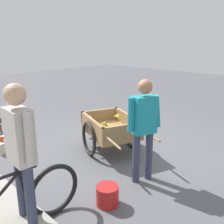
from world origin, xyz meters
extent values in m
plane|color=#56565B|center=(0.00, 0.00, 0.00)|extent=(24.00, 24.00, 0.00)
cube|color=#937047|center=(-0.07, 0.14, 0.40)|extent=(1.31, 1.14, 0.10)
cube|color=#937047|center=(0.41, -0.05, 0.57)|extent=(0.35, 0.77, 0.24)
cube|color=#937047|center=(-0.56, 0.33, 0.57)|extent=(0.35, 0.77, 0.24)
cube|color=#937047|center=(0.06, 0.49, 0.57)|extent=(1.05, 0.45, 0.24)
cube|color=#937047|center=(-0.21, -0.20, 0.57)|extent=(1.05, 0.45, 0.24)
torus|color=black|center=(0.08, 0.55, 0.32)|extent=(0.62, 0.29, 0.64)
torus|color=black|center=(-0.23, -0.27, 0.32)|extent=(0.62, 0.29, 0.64)
cylinder|color=#9E9EA8|center=(-0.07, 0.14, 0.32)|extent=(0.36, 0.83, 0.04)
cylinder|color=#937047|center=(-0.72, 0.76, 0.55)|extent=(0.53, 0.23, 0.04)
cylinder|color=#937047|center=(-0.97, 0.12, 0.55)|extent=(0.53, 0.23, 0.04)
cylinder|color=#9E9EA8|center=(0.36, -0.03, 0.18)|extent=(0.04, 0.04, 0.35)
ellipsoid|color=gold|center=(-0.48, 0.13, 0.51)|extent=(0.17, 0.14, 0.14)
ellipsoid|color=gold|center=(-0.45, 0.13, 0.52)|extent=(0.19, 0.08, 0.04)
ellipsoid|color=gold|center=(-0.43, 0.13, 0.53)|extent=(0.18, 0.10, 0.14)
ellipsoid|color=gold|center=(0.25, 0.27, 0.51)|extent=(0.17, 0.13, 0.14)
ellipsoid|color=gold|center=(0.26, 0.27, 0.52)|extent=(0.19, 0.06, 0.08)
ellipsoid|color=gold|center=(0.28, 0.27, 0.53)|extent=(0.17, 0.15, 0.07)
ellipsoid|color=gold|center=(0.29, 0.27, 0.54)|extent=(0.18, 0.09, 0.12)
ellipsoid|color=gold|center=(-0.40, 0.44, 0.56)|extent=(0.16, 0.15, 0.14)
ellipsoid|color=gold|center=(-0.39, 0.44, 0.57)|extent=(0.18, 0.12, 0.10)
ellipsoid|color=gold|center=(-0.38, 0.44, 0.58)|extent=(0.18, 0.15, 0.05)
ellipsoid|color=gold|center=(-0.36, 0.45, 0.59)|extent=(0.19, 0.11, 0.10)
ellipsoid|color=gold|center=(-0.35, 0.45, 0.60)|extent=(0.17, 0.05, 0.15)
ellipsoid|color=gold|center=(-0.39, 0.26, 0.49)|extent=(0.18, 0.12, 0.13)
ellipsoid|color=gold|center=(-0.38, 0.26, 0.50)|extent=(0.19, 0.08, 0.09)
ellipsoid|color=gold|center=(-0.36, 0.26, 0.51)|extent=(0.18, 0.14, 0.09)
ellipsoid|color=gold|center=(-0.34, 0.26, 0.52)|extent=(0.17, 0.12, 0.14)
ellipsoid|color=gold|center=(-0.46, 0.06, 0.53)|extent=(0.16, 0.14, 0.15)
ellipsoid|color=gold|center=(-0.45, 0.06, 0.54)|extent=(0.18, 0.13, 0.07)
ellipsoid|color=gold|center=(-0.43, 0.06, 0.55)|extent=(0.18, 0.13, 0.08)
ellipsoid|color=gold|center=(-0.41, 0.06, 0.56)|extent=(0.18, 0.11, 0.14)
ellipsoid|color=gold|center=(-0.11, 0.40, 0.53)|extent=(0.18, 0.05, 0.12)
ellipsoid|color=gold|center=(-0.11, 0.40, 0.54)|extent=(0.19, 0.08, 0.10)
ellipsoid|color=gold|center=(-0.09, 0.40, 0.55)|extent=(0.18, 0.14, 0.05)
ellipsoid|color=gold|center=(-0.08, 0.41, 0.56)|extent=(0.19, 0.06, 0.10)
ellipsoid|color=gold|center=(-0.07, 0.41, 0.57)|extent=(0.18, 0.05, 0.13)
ellipsoid|color=gold|center=(0.27, 0.32, 0.60)|extent=(0.18, 0.11, 0.14)
ellipsoid|color=gold|center=(0.30, 0.31, 0.61)|extent=(0.18, 0.05, 0.05)
ellipsoid|color=gold|center=(0.32, 0.31, 0.62)|extent=(0.17, 0.12, 0.14)
ellipsoid|color=gold|center=(-0.07, -0.09, 0.61)|extent=(0.18, 0.09, 0.14)
ellipsoid|color=gold|center=(-0.05, -0.09, 0.62)|extent=(0.19, 0.05, 0.09)
ellipsoid|color=gold|center=(-0.04, -0.09, 0.63)|extent=(0.19, 0.12, 0.08)
ellipsoid|color=gold|center=(-0.02, -0.09, 0.64)|extent=(0.18, 0.06, 0.13)
ellipsoid|color=gold|center=(-0.22, 0.39, 0.61)|extent=(0.18, 0.06, 0.12)
ellipsoid|color=gold|center=(-0.21, 0.39, 0.62)|extent=(0.19, 0.09, 0.09)
ellipsoid|color=gold|center=(-0.20, 0.40, 0.63)|extent=(0.18, 0.06, 0.05)
ellipsoid|color=gold|center=(-0.18, 0.40, 0.64)|extent=(0.17, 0.15, 0.11)
ellipsoid|color=gold|center=(-0.18, 0.40, 0.65)|extent=(0.17, 0.14, 0.12)
cylinder|color=#333851|center=(-1.11, 0.66, 0.38)|extent=(0.11, 0.11, 0.77)
cylinder|color=#333851|center=(-1.19, 0.46, 0.38)|extent=(0.11, 0.11, 0.77)
cube|color=teal|center=(-1.15, 0.56, 1.04)|extent=(0.31, 0.39, 0.54)
sphere|color=#9E704C|center=(-1.15, 0.56, 1.44)|extent=(0.21, 0.21, 0.21)
cylinder|color=teal|center=(-1.07, 0.76, 1.07)|extent=(0.08, 0.08, 0.49)
cylinder|color=teal|center=(-1.23, 0.35, 1.07)|extent=(0.08, 0.16, 0.50)
torus|color=black|center=(-0.86, 1.92, 0.33)|extent=(0.10, 0.66, 0.66)
cylinder|color=black|center=(-0.84, 2.42, 0.73)|extent=(0.07, 0.60, 0.04)
cylinder|color=black|center=(-0.84, 2.30, 0.56)|extent=(0.04, 0.10, 0.45)
ellipsoid|color=black|center=(-0.84, 2.28, 0.82)|extent=(0.20, 0.08, 0.06)
cylinder|color=#333851|center=(-0.95, 2.28, 0.41)|extent=(0.11, 0.11, 0.83)
cylinder|color=#333851|center=(-0.73, 2.26, 0.41)|extent=(0.11, 0.11, 0.83)
cube|color=#B7B2AD|center=(-0.84, 2.27, 1.12)|extent=(0.35, 0.22, 0.59)
sphere|color=tan|center=(-0.84, 2.27, 1.56)|extent=(0.22, 0.22, 0.22)
cylinder|color=#B7B2AD|center=(-1.06, 2.28, 1.15)|extent=(0.08, 0.09, 0.53)
cylinder|color=#B7B2AD|center=(-0.62, 2.26, 1.15)|extent=(0.08, 0.15, 0.53)
sphere|color=#4C3823|center=(2.49, 1.06, 0.33)|extent=(0.14, 0.14, 0.14)
cylinder|color=#4C3823|center=(2.44, 1.20, 0.09)|extent=(0.04, 0.04, 0.18)
cylinder|color=#B21E1E|center=(-1.19, 1.35, 0.13)|extent=(0.30, 0.30, 0.26)
cube|color=beige|center=(1.44, 1.56, 0.11)|extent=(0.44, 0.32, 0.22)
sphere|color=#B23319|center=(1.37, 1.62, 0.27)|extent=(0.09, 0.09, 0.09)
sphere|color=#B23319|center=(1.36, 1.53, 0.27)|extent=(0.10, 0.10, 0.10)
sphere|color=red|center=(1.35, 1.53, 0.26)|extent=(0.08, 0.08, 0.08)
camera|label=1|loc=(-3.20, 3.34, 2.08)|focal=40.35mm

